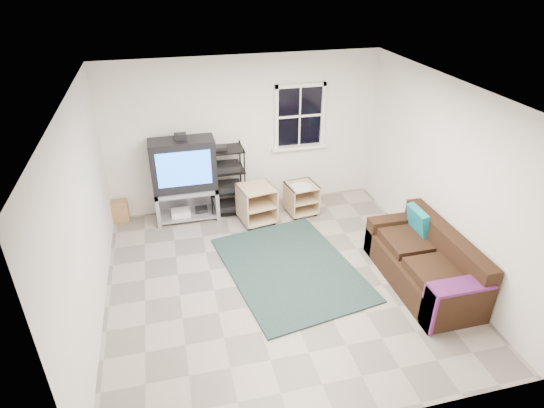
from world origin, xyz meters
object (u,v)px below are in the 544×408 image
object	(u,v)px
tv_unit	(184,173)
side_table_left	(256,202)
sofa	(425,264)
av_rack	(226,184)
side_table_right	(301,196)

from	to	relation	value
tv_unit	side_table_left	xyz separation A→B (m)	(1.10, -0.37, -0.48)
tv_unit	side_table_left	world-z (taller)	tv_unit
tv_unit	sofa	bearing A→B (deg)	-40.66
av_rack	side_table_left	xyz separation A→B (m)	(0.42, -0.40, -0.18)
tv_unit	side_table_left	distance (m)	1.26
av_rack	sofa	size ratio (longest dim) A/B	0.65
side_table_left	side_table_right	distance (m)	0.81
side_table_left	side_table_right	xyz separation A→B (m)	(0.80, 0.08, -0.03)
av_rack	sofa	xyz separation A→B (m)	(2.28, -2.58, -0.23)
sofa	tv_unit	bearing A→B (deg)	139.34
av_rack	side_table_left	size ratio (longest dim) A/B	1.89
av_rack	side_table_right	distance (m)	1.28
tv_unit	side_table_left	bearing A→B (deg)	-18.40
side_table_left	sofa	xyz separation A→B (m)	(1.86, -2.18, -0.04)
tv_unit	sofa	xyz separation A→B (m)	(2.96, -2.54, -0.53)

